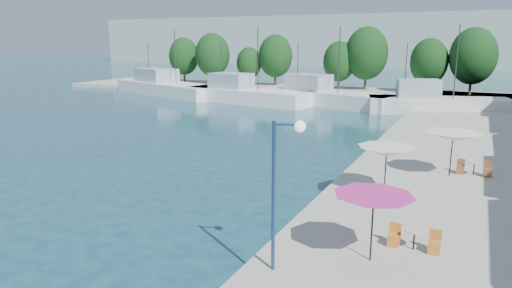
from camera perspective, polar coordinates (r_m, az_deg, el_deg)
The scene contains 21 objects.
quay_far at distance 70.64m, azimuth 8.95°, elevation 6.35°, with size 90.00×16.00×0.60m, color #ADA99D.
hill_west at distance 165.70m, azimuth 11.37°, elevation 12.52°, with size 180.00×40.00×16.00m, color #9AA89D.
trawler_01 at distance 71.82m, azimuth -11.14°, elevation 6.98°, with size 21.94×12.42×10.20m.
trawler_02 at distance 60.77m, azimuth -1.49°, elevation 6.20°, with size 18.31×7.70×10.20m.
trawler_03 at distance 59.05m, azimuth 8.30°, elevation 5.88°, with size 18.54×9.46×10.20m.
trawler_04 at distance 55.38m, azimuth 21.43°, elevation 4.69°, with size 15.68×7.89×10.20m.
tree_01 at distance 86.18m, azimuth -9.01°, elevation 10.77°, with size 5.44×5.44×8.05m.
tree_02 at distance 80.45m, azimuth -5.46°, elevation 11.04°, with size 5.92×5.92×8.77m.
tree_03 at distance 80.05m, azimuth -0.87°, elevation 10.10°, with size 4.32×4.32×6.39m.
tree_04 at distance 78.69m, azimuth 2.44°, elevation 10.93°, with size 5.74×5.74×8.50m.
tree_05 at distance 73.49m, azimuth 10.36°, elevation 10.11°, with size 5.00×5.00×7.40m.
tree_06 at distance 73.25m, azimuth 13.66°, elevation 10.95°, with size 6.48×6.48×9.60m.
tree_07 at distance 70.79m, azimuth 20.82°, elevation 9.61°, with size 5.29×5.29×7.83m.
tree_08 at distance 70.64m, azimuth 25.52°, elevation 9.89°, with size 6.28×6.28×9.30m.
umbrella_pink at distance 15.94m, azimuth 14.48°, elevation -7.00°, with size 2.75×2.75×2.38m.
umbrella_white at distance 23.28m, azimuth 16.01°, elevation -0.92°, with size 2.86×2.86×2.36m.
umbrella_cream at distance 27.35m, azimuth 23.40°, elevation 0.85°, with size 3.03×3.03×2.51m.
cafe_table_01 at distance 17.84m, azimuth 19.11°, elevation -11.51°, with size 1.82×0.70×0.76m.
cafe_table_02 at distance 22.11m, azimuth 13.99°, elevation -6.42°, with size 1.82×0.70×0.76m.
cafe_table_03 at distance 28.52m, azimuth 25.57°, elevation -2.98°, with size 1.82×0.70×0.76m.
street_lamp at distance 14.38m, azimuth 3.49°, elevation -3.10°, with size 1.00×0.48×5.03m.
Camera 1 is at (12.57, -0.14, 8.01)m, focal length 32.00 mm.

